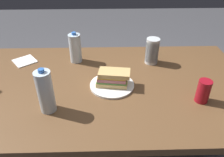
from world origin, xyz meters
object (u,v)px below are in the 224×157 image
at_px(paper_plate, 112,85).
at_px(water_bottle_tall, 75,48).
at_px(plastic_cup_stack, 152,51).
at_px(soda_can_red, 203,91).
at_px(sandwich, 113,78).
at_px(dining_table, 96,95).
at_px(water_bottle_spare, 45,92).

height_order(paper_plate, water_bottle_tall, water_bottle_tall).
xyz_separation_m(paper_plate, plastic_cup_stack, (0.26, 0.26, 0.08)).
bearing_deg(soda_can_red, paper_plate, 162.61).
height_order(sandwich, water_bottle_tall, water_bottle_tall).
height_order(dining_table, paper_plate, paper_plate).
xyz_separation_m(soda_can_red, water_bottle_spare, (-0.76, -0.05, 0.05)).
relative_size(paper_plate, sandwich, 1.27).
bearing_deg(water_bottle_spare, sandwich, 30.79).
bearing_deg(plastic_cup_stack, sandwich, -135.28).
distance_m(dining_table, sandwich, 0.17).
bearing_deg(water_bottle_tall, paper_plate, -51.81).
bearing_deg(sandwich, paper_plate, -161.41).
xyz_separation_m(sandwich, soda_can_red, (0.45, -0.14, 0.01)).
bearing_deg(paper_plate, sandwich, 18.59).
xyz_separation_m(dining_table, plastic_cup_stack, (0.36, 0.23, 0.17)).
bearing_deg(sandwich, water_bottle_tall, 128.79).
bearing_deg(dining_table, water_bottle_spare, -135.41).
xyz_separation_m(dining_table, water_bottle_spare, (-0.22, -0.21, 0.20)).
relative_size(paper_plate, soda_can_red, 2.02).
relative_size(paper_plate, plastic_cup_stack, 1.48).
xyz_separation_m(sandwich, water_bottle_tall, (-0.23, 0.29, 0.04)).
height_order(paper_plate, plastic_cup_stack, plastic_cup_stack).
bearing_deg(paper_plate, plastic_cup_stack, 44.43).
relative_size(dining_table, soda_can_red, 14.75).
xyz_separation_m(soda_can_red, water_bottle_tall, (-0.68, 0.43, 0.03)).
relative_size(sandwich, water_bottle_tall, 0.96).
height_order(dining_table, water_bottle_spare, water_bottle_spare).
distance_m(sandwich, soda_can_red, 0.47).
height_order(dining_table, soda_can_red, soda_can_red).
xyz_separation_m(paper_plate, soda_can_red, (0.45, -0.14, 0.05)).
distance_m(dining_table, water_bottle_tall, 0.35).
height_order(soda_can_red, plastic_cup_stack, plastic_cup_stack).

